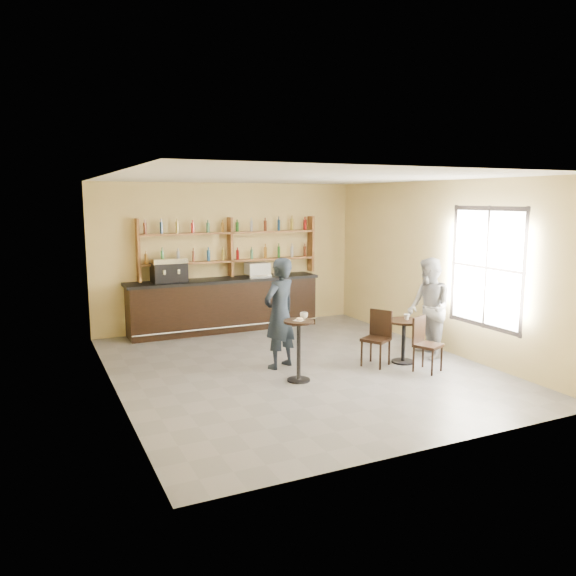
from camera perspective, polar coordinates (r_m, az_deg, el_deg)
name	(u,v)px	position (r m, az deg, el deg)	size (l,w,h in m)	color
floor	(297,367)	(9.72, 0.94, -8.06)	(7.00, 7.00, 0.00)	slate
ceiling	(298,178)	(9.29, 1.00, 11.15)	(7.00, 7.00, 0.00)	white
wall_back	(229,256)	(12.59, -6.06, 3.27)	(7.00, 7.00, 0.00)	#D8C07A
wall_front	(436,313)	(6.46, 14.76, -2.52)	(7.00, 7.00, 0.00)	#D8C07A
wall_left	(111,287)	(8.51, -17.50, 0.11)	(7.00, 7.00, 0.00)	#D8C07A
wall_right	(439,266)	(11.02, 15.14, 2.18)	(7.00, 7.00, 0.00)	#D8C07A
window_pane	(486,268)	(10.12, 19.51, 1.96)	(2.00, 2.00, 0.00)	white
window_frame	(486,268)	(10.12, 19.49, 1.95)	(0.04, 1.70, 2.10)	black
shelf_unit	(230,247)	(12.45, -5.88, 4.18)	(4.00, 0.26, 1.40)	brown
liquor_bottles	(230,239)	(12.43, -5.89, 4.96)	(3.68, 0.10, 1.00)	#8C5919
bar_counter	(224,304)	(12.33, -6.48, -1.68)	(4.23, 0.83, 1.15)	black
espresso_machine	(169,270)	(11.89, -12.00, 1.79)	(0.70, 0.45, 0.50)	black
pastry_case	(257,270)	(12.49, -3.14, 1.88)	(0.51, 0.41, 0.31)	silver
pedestal_table	(299,351)	(8.90, 1.09, -6.40)	(0.48, 0.48, 0.98)	black
napkin	(299,320)	(8.78, 1.10, -3.30)	(0.15, 0.15, 0.00)	white
donut	(300,319)	(8.77, 1.19, -3.17)	(0.11, 0.11, 0.04)	#C98F49
cup_pedestal	(304,315)	(8.91, 1.62, -2.80)	(0.12, 0.12, 0.10)	white
man_main	(280,313)	(9.50, -0.85, -2.58)	(0.69, 0.45, 1.89)	black
cafe_table	(404,341)	(10.10, 11.66, -5.32)	(0.61, 0.61, 0.77)	black
cup_cafe	(407,317)	(10.04, 11.97, -2.90)	(0.11, 0.11, 0.10)	white
chair_west	(376,339)	(9.81, 8.91, -5.11)	(0.41, 0.41, 0.96)	black
chair_south	(428,345)	(9.66, 14.04, -5.62)	(0.40, 0.40, 0.92)	black
patron_second	(429,308)	(10.42, 14.12, -2.00)	(0.88, 0.69, 1.82)	gray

